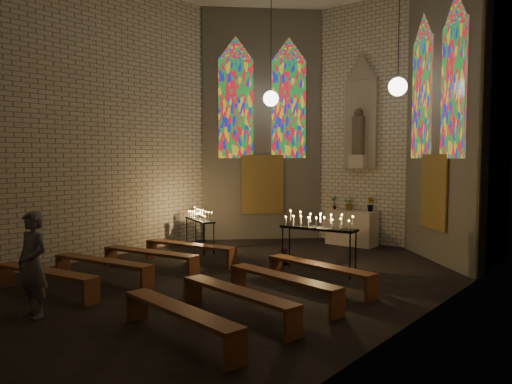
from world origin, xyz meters
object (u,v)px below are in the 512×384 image
visitor (33,264)px  aisle_flower_pot (284,256)px  votive_stand_right (318,224)px  altar (352,228)px  votive_stand_left (200,217)px

visitor → aisle_flower_pot: bearing=74.2°
votive_stand_right → visitor: size_ratio=1.03×
altar → votive_stand_left: size_ratio=0.96×
votive_stand_left → votive_stand_right: size_ratio=0.84×
aisle_flower_pot → votive_stand_right: votive_stand_right is taller
votive_stand_right → votive_stand_left: bearing=170.1°
votive_stand_left → votive_stand_right: 3.93m
altar → votive_stand_left: bearing=-129.9°
aisle_flower_pot → visitor: (-0.84, -5.59, 0.64)m
votive_stand_right → visitor: bearing=-115.6°
altar → aisle_flower_pot: bearing=-88.9°
altar → visitor: size_ratio=0.83×
aisle_flower_pot → visitor: visitor is taller
aisle_flower_pot → votive_stand_right: bearing=-10.4°
altar → votive_stand_right: votive_stand_right is taller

